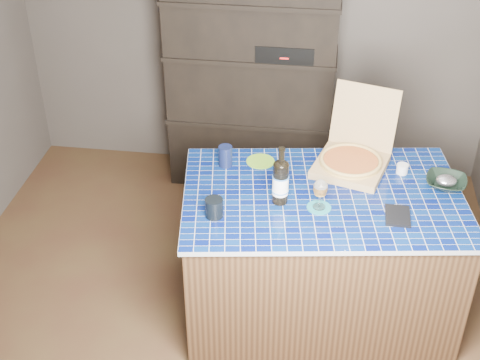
# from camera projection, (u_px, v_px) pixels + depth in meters

# --- Properties ---
(room) EXTENTS (3.50, 3.50, 3.50)m
(room) POSITION_uv_depth(u_px,v_px,m) (215.00, 135.00, 3.39)
(room) COLOR #503E22
(room) RESTS_ON ground
(shelving_unit) EXTENTS (1.20, 0.41, 1.80)m
(shelving_unit) POSITION_uv_depth(u_px,v_px,m) (252.00, 71.00, 4.84)
(shelving_unit) COLOR black
(shelving_unit) RESTS_ON floor
(kitchen_island) EXTENTS (1.66, 1.19, 0.84)m
(kitchen_island) POSITION_uv_depth(u_px,v_px,m) (318.00, 253.00, 3.90)
(kitchen_island) COLOR #4C321D
(kitchen_island) RESTS_ON floor
(pizza_box) EXTENTS (0.50, 0.56, 0.42)m
(pizza_box) POSITION_uv_depth(u_px,v_px,m) (352.00, 158.00, 3.86)
(pizza_box) COLOR #A28453
(pizza_box) RESTS_ON kitchen_island
(mead_bottle) EXTENTS (0.09, 0.09, 0.34)m
(mead_bottle) POSITION_uv_depth(u_px,v_px,m) (281.00, 181.00, 3.53)
(mead_bottle) COLOR black
(mead_bottle) RESTS_ON kitchen_island
(teal_trivet) EXTENTS (0.13, 0.13, 0.01)m
(teal_trivet) POSITION_uv_depth(u_px,v_px,m) (319.00, 207.00, 3.56)
(teal_trivet) COLOR #18767E
(teal_trivet) RESTS_ON kitchen_island
(wine_glass) EXTENTS (0.08, 0.08, 0.17)m
(wine_glass) POSITION_uv_depth(u_px,v_px,m) (320.00, 189.00, 3.49)
(wine_glass) COLOR white
(wine_glass) RESTS_ON teal_trivet
(tumbler) EXTENTS (0.10, 0.10, 0.11)m
(tumbler) POSITION_uv_depth(u_px,v_px,m) (214.00, 208.00, 3.47)
(tumbler) COLOR black
(tumbler) RESTS_ON kitchen_island
(dvd_case) EXTENTS (0.13, 0.18, 0.01)m
(dvd_case) POSITION_uv_depth(u_px,v_px,m) (398.00, 216.00, 3.49)
(dvd_case) COLOR black
(dvd_case) RESTS_ON kitchen_island
(bowl) EXTENTS (0.26, 0.26, 0.05)m
(bowl) POSITION_uv_depth(u_px,v_px,m) (446.00, 182.00, 3.71)
(bowl) COLOR black
(bowl) RESTS_ON kitchen_island
(foil_contents) EXTENTS (0.12, 0.10, 0.05)m
(foil_contents) POSITION_uv_depth(u_px,v_px,m) (446.00, 180.00, 3.71)
(foil_contents) COLOR silver
(foil_contents) RESTS_ON bowl
(white_jar) EXTENTS (0.07, 0.07, 0.06)m
(white_jar) POSITION_uv_depth(u_px,v_px,m) (402.00, 169.00, 3.83)
(white_jar) COLOR silver
(white_jar) RESTS_ON kitchen_island
(navy_cup) EXTENTS (0.08, 0.08, 0.13)m
(navy_cup) POSITION_uv_depth(u_px,v_px,m) (225.00, 156.00, 3.88)
(navy_cup) COLOR #0E1533
(navy_cup) RESTS_ON kitchen_island
(green_trivet) EXTENTS (0.17, 0.17, 0.01)m
(green_trivet) POSITION_uv_depth(u_px,v_px,m) (260.00, 161.00, 3.94)
(green_trivet) COLOR #69A824
(green_trivet) RESTS_ON kitchen_island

